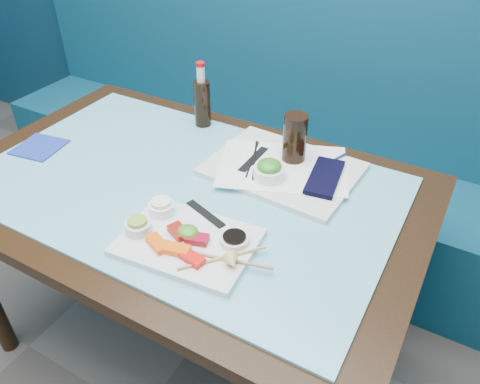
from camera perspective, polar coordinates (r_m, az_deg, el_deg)
The scene contains 34 objects.
booth_bench at distance 2.21m, azimuth 6.35°, elevation 3.96°, with size 3.00×0.56×1.17m.
dining_table at distance 1.44m, azimuth -6.74°, elevation -1.99°, with size 1.40×0.90×0.75m.
glass_top at distance 1.39m, azimuth -7.00°, elevation 0.83°, with size 1.22×0.76×0.01m, color #65B3CA.
sashimi_plate at distance 1.18m, azimuth -6.37°, elevation -6.08°, with size 0.33×0.24×0.02m, color silver.
salmon_left at distance 1.16m, azimuth -10.02°, elevation -6.21°, with size 0.07×0.03×0.02m, color #F15409.
salmon_mid at distance 1.14m, azimuth -7.86°, elevation -6.93°, with size 0.07×0.03×0.02m, color #FF570A.
salmon_right at distance 1.11m, azimuth -5.91°, elevation -8.01°, with size 0.06×0.03×0.02m, color red.
tuna_left at distance 1.18m, azimuth -7.49°, elevation -4.80°, with size 0.06×0.04×0.02m, color maroon.
tuna_right at distance 1.16m, azimuth -5.26°, elevation -5.73°, with size 0.06×0.03×0.02m, color maroon.
seaweed_garnish at distance 1.17m, azimuth -6.37°, elevation -4.87°, with size 0.05×0.05×0.03m, color #3D891F.
ramekin_wasabi at distance 1.20m, azimuth -12.30°, elevation -4.20°, with size 0.07×0.07×0.03m, color silver.
wasabi_fill at distance 1.19m, azimuth -12.41°, elevation -3.51°, with size 0.05×0.05×0.01m, color olive.
ramekin_ginger at distance 1.25m, azimuth -9.53°, elevation -1.95°, with size 0.07×0.07×0.03m, color white.
ginger_fill at distance 1.24m, azimuth -9.62°, elevation -1.25°, with size 0.05×0.05×0.01m, color white.
soy_dish at distance 1.15m, azimuth -0.68°, elevation -5.82°, with size 0.07×0.07×0.01m, color silver.
soy_fill at distance 1.15m, azimuth -0.69°, elevation -5.45°, with size 0.06×0.06×0.01m, color black.
lemon_wedge at distance 1.08m, azimuth -0.98°, elevation -8.52°, with size 0.04×0.04×0.03m, color #D7C766.
chopstick_sleeve at distance 1.24m, azimuth -4.22°, elevation -2.64°, with size 0.14×0.02×0.00m, color black.
wooden_chopstick_a at distance 1.11m, azimuth -2.15°, elevation -8.00°, with size 0.01×0.01×0.22m, color tan.
wooden_chopstick_b at distance 1.11m, azimuth -1.70°, elevation -8.18°, with size 0.01×0.01×0.23m, color #A3734C.
serving_tray at distance 1.43m, azimuth 5.20°, elevation 2.83°, with size 0.44×0.33×0.02m, color silver.
paper_placemat at distance 1.43m, azimuth 5.22°, elevation 3.14°, with size 0.38×0.27×0.00m, color white.
seaweed_bowl at distance 1.36m, azimuth 3.54°, elevation 2.34°, with size 0.09×0.09×0.04m, color white.
seaweed_salad at distance 1.35m, azimuth 3.58°, elevation 3.19°, with size 0.07×0.07×0.04m, color #2F831E.
cola_glass at distance 1.43m, azimuth 6.70°, elevation 6.55°, with size 0.07×0.07×0.15m, color black.
navy_pouch at distance 1.39m, azimuth 10.29°, elevation 1.80°, with size 0.08×0.19×0.01m, color black.
fork at distance 1.47m, azimuth 11.54°, elevation 3.84°, with size 0.01×0.01×0.10m, color silver.
black_chopstick_a at distance 1.45m, azimuth 1.52°, elevation 4.07°, with size 0.01×0.01×0.21m, color black.
black_chopstick_b at distance 1.45m, azimuth 1.80°, elevation 3.99°, with size 0.01×0.01×0.22m, color black.
tray_sleeve at distance 1.45m, azimuth 1.66°, elevation 4.01°, with size 0.03×0.16×0.00m, color black.
cola_bottle_body at distance 1.65m, azimuth -4.62°, elevation 10.69°, with size 0.06×0.06×0.16m, color black.
cola_bottle_neck at distance 1.61m, azimuth -4.81°, elevation 14.15°, with size 0.03×0.03×0.05m, color silver.
cola_bottle_cap at distance 1.60m, azimuth -4.87°, elevation 15.27°, with size 0.03×0.03×0.01m, color red.
blue_napkin at distance 1.68m, azimuth -23.26°, elevation 5.05°, with size 0.14×0.14×0.01m, color navy.
Camera 1 is at (0.70, 0.56, 1.56)m, focal length 35.00 mm.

